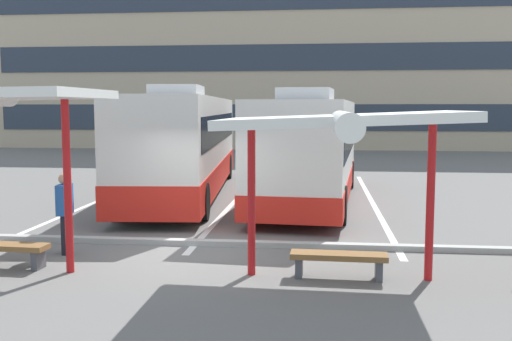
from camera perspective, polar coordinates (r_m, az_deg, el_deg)
The scene contains 12 objects.
ground_plane at distance 12.30m, azimuth -6.58°, elevation -7.86°, with size 160.00×160.00×0.00m, color slate.
terminal_building at distance 46.84m, azimuth 3.05°, elevation 12.66°, with size 44.60×10.80×19.29m.
coach_bus_0 at distance 20.03m, azimuth -6.89°, elevation 2.41°, with size 3.52×12.61×3.64m.
coach_bus_1 at distance 18.45m, azimuth 5.25°, elevation 1.98°, with size 3.31×10.34×3.51m.
lane_stripe_0 at distance 19.86m, azimuth -14.51°, elevation -2.63°, with size 0.16×14.00×0.01m, color white.
lane_stripe_1 at distance 18.77m, azimuth -2.04°, elevation -2.94°, with size 0.16×14.00×0.01m, color white.
lane_stripe_2 at distance 18.66m, azimuth 11.25°, elevation -3.11°, with size 0.16×14.00×0.01m, color white.
bench_2 at distance 11.97m, azimuth -23.28°, elevation -7.07°, with size 1.70×0.50×0.45m.
waiting_shelter_2 at distance 9.89m, azimuth 8.27°, elevation 4.48°, with size 4.08×4.71×2.91m.
bench_3 at distance 10.43m, azimuth 8.02°, elevation -8.54°, with size 1.69×0.47×0.45m.
platform_kerb at distance 12.86m, azimuth -5.98°, elevation -6.96°, with size 44.00×0.24×0.12m, color #ADADA8.
waiting_passenger_0 at distance 12.48m, azimuth -18.05°, elevation -3.46°, with size 0.27×0.50×1.65m.
Camera 1 is at (2.68, -11.64, 2.97)m, focal length 41.24 mm.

